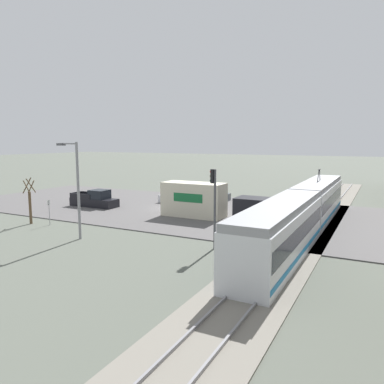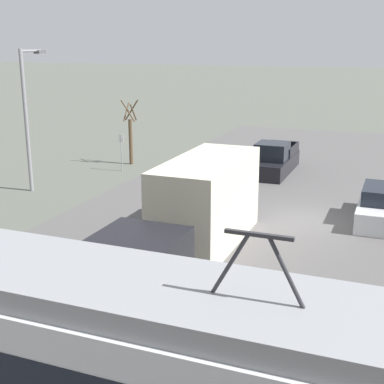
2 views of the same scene
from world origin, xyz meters
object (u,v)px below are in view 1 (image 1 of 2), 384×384
at_px(sedan_car_1, 179,198).
at_px(street_tree, 30,203).
at_px(street_lamp_near_crossing, 76,183).
at_px(no_parking_sign, 49,210).
at_px(light_rail_tram, 303,213).
at_px(sedan_car_0, 211,195).
at_px(box_truck, 207,202).
at_px(pickup_truck, 95,200).
at_px(traffic_light_pole, 214,198).

relative_size(sedan_car_1, street_tree, 1.12).
height_order(street_lamp_near_crossing, no_parking_sign, street_lamp_near_crossing).
distance_m(light_rail_tram, sedan_car_0, 18.34).
bearing_deg(street_lamp_near_crossing, sedan_car_1, -176.67).
height_order(box_truck, street_tree, street_tree).
distance_m(street_tree, street_lamp_near_crossing, 8.08).
bearing_deg(box_truck, light_rail_tram, 75.82).
bearing_deg(no_parking_sign, pickup_truck, -163.14).
height_order(box_truck, pickup_truck, box_truck).
bearing_deg(pickup_truck, sedan_car_1, 131.48).
height_order(sedan_car_0, traffic_light_pole, traffic_light_pole).
bearing_deg(light_rail_tram, pickup_truck, -95.39).
distance_m(box_truck, street_tree, 16.08).
bearing_deg(sedan_car_0, no_parking_sign, -20.23).
relative_size(sedan_car_0, traffic_light_pole, 0.83).
bearing_deg(no_parking_sign, sedan_car_1, 163.42).
relative_size(traffic_light_pole, no_parking_sign, 2.46).
relative_size(light_rail_tram, sedan_car_1, 6.06).
bearing_deg(street_tree, pickup_truck, -175.38).
bearing_deg(sedan_car_1, street_tree, -22.53).
bearing_deg(sedan_car_0, sedan_car_1, -33.14).
bearing_deg(street_lamp_near_crossing, no_parking_sign, -112.26).
distance_m(pickup_truck, traffic_light_pole, 20.64).
height_order(pickup_truck, traffic_light_pole, traffic_light_pole).
height_order(box_truck, sedan_car_1, box_truck).
distance_m(sedan_car_1, street_tree, 16.91).
bearing_deg(street_lamp_near_crossing, light_rail_tram, 120.78).
distance_m(box_truck, no_parking_sign, 14.32).
bearing_deg(sedan_car_0, street_tree, -24.77).
xyz_separation_m(sedan_car_1, traffic_light_pole, (15.13, 11.27, 2.82)).
height_order(traffic_light_pole, street_lamp_near_crossing, street_lamp_near_crossing).
bearing_deg(pickup_truck, box_truck, 90.79).
relative_size(sedan_car_1, no_parking_sign, 2.09).
bearing_deg(box_truck, sedan_car_0, -157.60).
distance_m(sedan_car_1, no_parking_sign, 15.88).
bearing_deg(no_parking_sign, sedan_car_0, 159.77).
distance_m(sedan_car_1, traffic_light_pole, 19.08).
bearing_deg(traffic_light_pole, street_lamp_near_crossing, -77.13).
relative_size(box_truck, sedan_car_0, 2.29).
height_order(sedan_car_1, no_parking_sign, no_parking_sign).
bearing_deg(street_tree, sedan_car_1, 157.47).
bearing_deg(street_lamp_near_crossing, box_truck, 153.78).
distance_m(pickup_truck, sedan_car_0, 14.03).
bearing_deg(street_tree, traffic_light_pole, 91.45).
bearing_deg(street_lamp_near_crossing, street_tree, -104.21).
height_order(light_rail_tram, sedan_car_1, light_rail_tram).
bearing_deg(sedan_car_1, box_truck, 46.80).
bearing_deg(sedan_car_0, box_truck, 22.40).
height_order(sedan_car_0, street_lamp_near_crossing, street_lamp_near_crossing).
relative_size(light_rail_tram, box_truck, 2.71).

